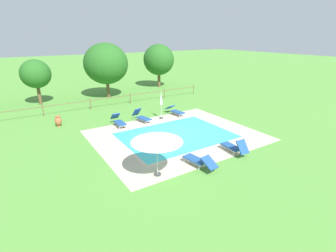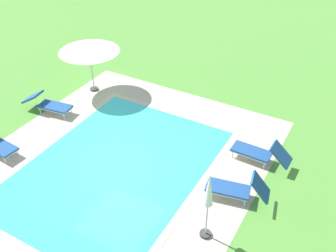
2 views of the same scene
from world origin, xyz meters
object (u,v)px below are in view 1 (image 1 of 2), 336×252
object	(u,v)px
sun_lounger_north_end	(234,147)
sun_lounger_north_mid	(175,111)
terracotta_urn_near_fence	(58,121)
sun_lounger_north_far	(142,117)
tree_west_mid	(159,60)
patio_umbrella_open_foreground	(157,138)
tree_centre	(106,64)
sun_lounger_south_mid	(199,160)
patio_umbrella_closed_row_west	(161,101)
sun_lounger_north_near_steps	(119,121)
tree_far_west	(36,74)

from	to	relation	value
sun_lounger_north_end	sun_lounger_north_mid	bearing A→B (deg)	80.77
terracotta_urn_near_fence	sun_lounger_north_far	bearing A→B (deg)	-21.65
sun_lounger_north_far	tree_west_mid	xyz separation A→B (m)	(8.39, 11.44, 3.12)
terracotta_urn_near_fence	tree_west_mid	world-z (taller)	tree_west_mid
sun_lounger_north_far	tree_west_mid	bearing A→B (deg)	53.74
sun_lounger_north_mid	tree_west_mid	world-z (taller)	tree_west_mid
patio_umbrella_open_foreground	tree_centre	xyz separation A→B (m)	(3.73, 17.18, 1.65)
tree_centre	patio_umbrella_open_foreground	bearing A→B (deg)	-102.24
sun_lounger_south_mid	patio_umbrella_closed_row_west	distance (m)	8.44
sun_lounger_north_mid	sun_lounger_north_near_steps	bearing A→B (deg)	179.73
tree_centre	sun_lounger_north_mid	bearing A→B (deg)	-74.55
tree_far_west	patio_umbrella_closed_row_west	bearing A→B (deg)	-52.89
patio_umbrella_closed_row_west	sun_lounger_north_far	bearing A→B (deg)	172.68
sun_lounger_north_near_steps	tree_centre	bearing A→B (deg)	74.46
terracotta_urn_near_fence	sun_lounger_north_end	bearing A→B (deg)	-53.04
patio_umbrella_open_foreground	terracotta_urn_near_fence	distance (m)	10.56
patio_umbrella_closed_row_west	tree_west_mid	xyz separation A→B (m)	(6.69, 11.65, 2.02)
terracotta_urn_near_fence	tree_far_west	world-z (taller)	tree_far_west
sun_lounger_south_mid	tree_far_west	xyz separation A→B (m)	(-5.32, 18.35, 2.64)
sun_lounger_south_mid	tree_centre	world-z (taller)	tree_centre
sun_lounger_north_mid	sun_lounger_south_mid	size ratio (longest dim) A/B	1.00
sun_lounger_north_near_steps	sun_lounger_south_mid	distance (m)	8.31
patio_umbrella_closed_row_west	patio_umbrella_open_foreground	bearing A→B (deg)	-122.35
sun_lounger_north_end	tree_centre	world-z (taller)	tree_centre
tree_west_mid	sun_lounger_north_near_steps	bearing A→B (deg)	-132.21
sun_lounger_north_near_steps	tree_far_west	bearing A→B (deg)	112.49
sun_lounger_north_far	terracotta_urn_near_fence	distance (m)	6.30
sun_lounger_north_far	terracotta_urn_near_fence	bearing A→B (deg)	158.35
sun_lounger_south_mid	patio_umbrella_open_foreground	bearing A→B (deg)	168.64
sun_lounger_north_end	patio_umbrella_closed_row_west	size ratio (longest dim) A/B	0.83
patio_umbrella_closed_row_west	terracotta_urn_near_fence	bearing A→B (deg)	161.41
sun_lounger_north_near_steps	tree_west_mid	world-z (taller)	tree_west_mid
patio_umbrella_closed_row_west	terracotta_urn_near_fence	xyz separation A→B (m)	(-7.56, 2.54, -1.05)
patio_umbrella_closed_row_west	tree_centre	distance (m)	9.94
patio_umbrella_open_foreground	terracotta_urn_near_fence	xyz separation A→B (m)	(-2.79, 10.07, -1.55)
sun_lounger_north_end	sun_lounger_south_mid	xyz separation A→B (m)	(-2.77, -0.14, -0.04)
sun_lounger_north_near_steps	sun_lounger_south_mid	bearing A→B (deg)	-82.14
sun_lounger_north_near_steps	terracotta_urn_near_fence	bearing A→B (deg)	149.59
sun_lounger_north_mid	sun_lounger_north_end	size ratio (longest dim) A/B	1.12
sun_lounger_north_mid	patio_umbrella_open_foreground	size ratio (longest dim) A/B	0.84
sun_lounger_north_near_steps	patio_umbrella_open_foreground	size ratio (longest dim) A/B	0.79
patio_umbrella_open_foreground	terracotta_urn_near_fence	size ratio (longest dim) A/B	3.02
tree_centre	terracotta_urn_near_fence	bearing A→B (deg)	-132.50
sun_lounger_north_mid	tree_centre	size ratio (longest dim) A/B	0.36
sun_lounger_north_mid	sun_lounger_north_end	distance (m)	8.17
sun_lounger_south_mid	tree_west_mid	size ratio (longest dim) A/B	0.38
sun_lounger_north_near_steps	patio_umbrella_closed_row_west	size ratio (longest dim) A/B	0.87
sun_lounger_north_far	sun_lounger_south_mid	xyz separation A→B (m)	(-0.82, -8.20, -0.03)
sun_lounger_north_far	terracotta_urn_near_fence	world-z (taller)	sun_lounger_north_far
sun_lounger_north_far	patio_umbrella_closed_row_west	bearing A→B (deg)	-7.32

